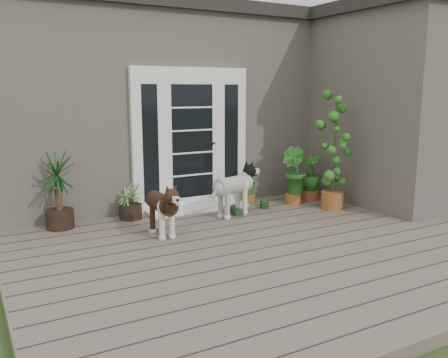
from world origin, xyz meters
TOP-DOWN VIEW (x-y plane):
  - deck at (0.00, 0.40)m, footprint 6.20×4.60m
  - house_main at (0.00, 4.65)m, footprint 7.40×4.00m
  - roof_main at (0.00, 4.65)m, footprint 7.60×4.20m
  - house_wing at (2.90, 1.50)m, footprint 1.60×2.40m
  - roof_wing at (2.90, 1.50)m, footprint 1.80×2.60m
  - door_unit at (-0.20, 2.60)m, footprint 1.90×0.14m
  - door_step at (-0.20, 2.40)m, footprint 1.60×0.40m
  - brindle_dog at (-1.17, 1.43)m, footprint 0.32×0.74m
  - white_dog at (0.10, 1.83)m, footprint 0.87×0.56m
  - spider_plant at (-1.27, 2.40)m, footprint 0.54×0.54m
  - yucca at (-2.24, 2.40)m, footprint 0.85×0.85m
  - herb_a at (0.71, 2.40)m, footprint 0.55×0.55m
  - herb_b at (1.36, 2.05)m, footprint 0.54×0.54m
  - herb_c at (1.77, 2.13)m, footprint 0.41×0.41m
  - sapling at (1.67, 1.46)m, footprint 0.66×0.66m
  - clog_left at (0.19, 1.91)m, footprint 0.22×0.36m
  - clog_right at (0.79, 2.03)m, footprint 0.28×0.35m

SIDE VIEW (x-z plane):
  - deck at x=0.00m, z-range 0.00..0.12m
  - door_step at x=-0.20m, z-range 0.12..0.17m
  - clog_right at x=0.79m, z-range 0.12..0.21m
  - clog_left at x=0.19m, z-range 0.12..0.22m
  - herb_a at x=0.71m, z-range 0.12..0.62m
  - spider_plant at x=-1.27m, z-range 0.12..0.69m
  - brindle_dog at x=-1.17m, z-range 0.12..0.74m
  - herb_c at x=1.77m, z-range 0.12..0.75m
  - white_dog at x=0.10m, z-range 0.12..0.79m
  - herb_b at x=1.36m, z-range 0.12..0.81m
  - yucca at x=-2.24m, z-range 0.12..1.12m
  - sapling at x=1.67m, z-range 0.12..2.00m
  - door_unit at x=-0.20m, z-range 0.12..2.27m
  - house_main at x=0.00m, z-range 0.00..3.10m
  - house_wing at x=2.90m, z-range 0.00..3.10m
  - roof_main at x=0.00m, z-range 3.10..3.30m
  - roof_wing at x=2.90m, z-range 3.10..3.30m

